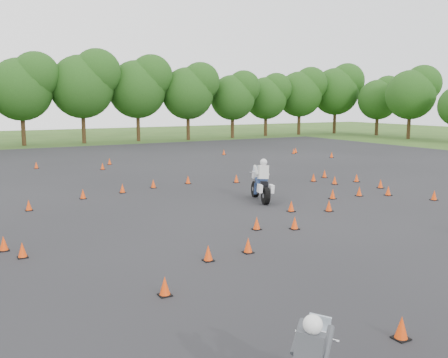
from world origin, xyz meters
TOP-DOWN VIEW (x-y plane):
  - ground at (0.00, 0.00)m, footprint 140.00×140.00m
  - asphalt_pad at (0.00, 6.00)m, footprint 62.00×62.00m
  - treeline at (2.28, 35.30)m, footprint 86.91×32.30m
  - traffic_cones at (-0.04, 5.54)m, footprint 36.58×32.96m
  - rider_white at (2.00, 4.12)m, footprint 1.55×2.71m

SIDE VIEW (x-z plane):
  - ground at x=0.00m, z-range 0.00..0.00m
  - asphalt_pad at x=0.00m, z-range 0.01..0.01m
  - traffic_cones at x=-0.04m, z-range 0.01..0.46m
  - rider_white at x=2.00m, z-range 0.00..2.00m
  - treeline at x=2.28m, z-range -0.74..10.00m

